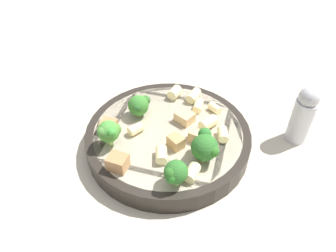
{
  "coord_description": "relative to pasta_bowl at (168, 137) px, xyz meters",
  "views": [
    {
      "loc": [
        -0.28,
        -0.22,
        0.37
      ],
      "look_at": [
        0.0,
        0.0,
        0.04
      ],
      "focal_mm": 35.0,
      "sensor_mm": 36.0,
      "label": 1
    }
  ],
  "objects": [
    {
      "name": "rigatoni_3",
      "position": [
        -0.03,
        0.04,
        0.02
      ],
      "size": [
        0.02,
        0.02,
        0.01
      ],
      "primitive_type": "cylinder",
      "rotation": [
        1.57,
        0.0,
        1.37
      ],
      "color": "beige",
      "rests_on": "pasta_bowl"
    },
    {
      "name": "ground_plane",
      "position": [
        0.0,
        0.0,
        -0.02
      ],
      "size": [
        2.0,
        2.0,
        0.0
      ],
      "primitive_type": "plane",
      "color": "#BCB29E"
    },
    {
      "name": "rigatoni_5",
      "position": [
        0.08,
        -0.03,
        0.02
      ],
      "size": [
        0.02,
        0.02,
        0.01
      ],
      "primitive_type": "cylinder",
      "rotation": [
        1.57,
        0.0,
        2.89
      ],
      "color": "beige",
      "rests_on": "pasta_bowl"
    },
    {
      "name": "chicken_chunk_2",
      "position": [
        -0.02,
        -0.03,
        0.02
      ],
      "size": [
        0.02,
        0.03,
        0.02
      ],
      "primitive_type": "cube",
      "rotation": [
        0.0,
        0.0,
        1.37
      ],
      "color": "tan",
      "rests_on": "pasta_bowl"
    },
    {
      "name": "chicken_chunk_3",
      "position": [
        0.01,
        -0.04,
        0.02
      ],
      "size": [
        0.02,
        0.02,
        0.02
      ],
      "primitive_type": "cube",
      "rotation": [
        0.0,
        0.0,
        1.76
      ],
      "color": "tan",
      "rests_on": "pasta_bowl"
    },
    {
      "name": "chicken_chunk_4",
      "position": [
        -0.05,
        0.07,
        0.02
      ],
      "size": [
        0.03,
        0.03,
        0.02
      ],
      "primitive_type": "cube",
      "rotation": [
        0.0,
        0.0,
        1.94
      ],
      "color": "#A87A4C",
      "rests_on": "pasta_bowl"
    },
    {
      "name": "rigatoni_7",
      "position": [
        -0.05,
        -0.03,
        0.02
      ],
      "size": [
        0.03,
        0.03,
        0.02
      ],
      "primitive_type": "cylinder",
      "rotation": [
        1.57,
        0.0,
        2.28
      ],
      "color": "beige",
      "rests_on": "pasta_bowl"
    },
    {
      "name": "rigatoni_6",
      "position": [
        0.05,
        -0.04,
        0.02
      ],
      "size": [
        0.03,
        0.02,
        0.02
      ],
      "primitive_type": "cylinder",
      "rotation": [
        1.57,
        0.0,
        1.37
      ],
      "color": "beige",
      "rests_on": "pasta_bowl"
    },
    {
      "name": "broccoli_floret_0",
      "position": [
        -0.07,
        -0.07,
        0.04
      ],
      "size": [
        0.03,
        0.03,
        0.04
      ],
      "color": "#84AD60",
      "rests_on": "pasta_bowl"
    },
    {
      "name": "broccoli_floret_2",
      "position": [
        -0.01,
        -0.07,
        0.04
      ],
      "size": [
        0.04,
        0.04,
        0.04
      ],
      "color": "#93B766",
      "rests_on": "pasta_bowl"
    },
    {
      "name": "chicken_chunk_1",
      "position": [
        0.03,
        -0.01,
        0.02
      ],
      "size": [
        0.02,
        0.03,
        0.02
      ],
      "primitive_type": "cube",
      "rotation": [
        0.0,
        0.0,
        1.49
      ],
      "color": "tan",
      "rests_on": "pasta_bowl"
    },
    {
      "name": "broccoli_floret_3",
      "position": [
        0.0,
        0.06,
        0.03
      ],
      "size": [
        0.04,
        0.03,
        0.04
      ],
      "color": "#93B766",
      "rests_on": "pasta_bowl"
    },
    {
      "name": "rigatoni_1",
      "position": [
        0.04,
        -0.07,
        0.02
      ],
      "size": [
        0.03,
        0.03,
        0.02
      ],
      "primitive_type": "cylinder",
      "rotation": [
        1.57,
        0.0,
        2.22
      ],
      "color": "beige",
      "rests_on": "pasta_bowl"
    },
    {
      "name": "pepper_shaker",
      "position": [
        0.14,
        -0.15,
        0.03
      ],
      "size": [
        0.03,
        0.03,
        0.1
      ],
      "color": "silver",
      "rests_on": "ground_plane"
    },
    {
      "name": "chicken_chunk_0",
      "position": [
        -0.1,
        0.01,
        0.02
      ],
      "size": [
        0.03,
        0.03,
        0.02
      ],
      "primitive_type": "cube",
      "rotation": [
        0.0,
        0.0,
        1.88
      ],
      "color": "#A87A4C",
      "rests_on": "pasta_bowl"
    },
    {
      "name": "broccoli_floret_1",
      "position": [
        -0.07,
        0.05,
        0.04
      ],
      "size": [
        0.03,
        0.03,
        0.04
      ],
      "color": "#93B766",
      "rests_on": "pasta_bowl"
    },
    {
      "name": "rigatoni_8",
      "position": [
        -0.05,
        -0.08,
        0.02
      ],
      "size": [
        0.03,
        0.02,
        0.02
      ],
      "primitive_type": "cylinder",
      "rotation": [
        1.57,
        0.0,
        1.81
      ],
      "color": "beige",
      "rests_on": "pasta_bowl"
    },
    {
      "name": "rigatoni_2",
      "position": [
        0.07,
        -0.01,
        0.02
      ],
      "size": [
        0.03,
        0.02,
        0.01
      ],
      "primitive_type": "cylinder",
      "rotation": [
        1.57,
        0.0,
        1.98
      ],
      "color": "beige",
      "rests_on": "pasta_bowl"
    },
    {
      "name": "pasta_bowl",
      "position": [
        0.0,
        0.0,
        0.0
      ],
      "size": [
        0.25,
        0.25,
        0.03
      ],
      "color": "#28231E",
      "rests_on": "ground_plane"
    },
    {
      "name": "rigatoni_0",
      "position": [
        0.09,
        0.01,
        0.02
      ],
      "size": [
        0.03,
        0.02,
        0.02
      ],
      "primitive_type": "cylinder",
      "rotation": [
        1.57,
        0.0,
        1.71
      ],
      "color": "beige",
      "rests_on": "pasta_bowl"
    },
    {
      "name": "rigatoni_4",
      "position": [
        0.07,
        0.04,
        0.02
      ],
      "size": [
        0.03,
        0.02,
        0.02
      ],
      "primitive_type": "cylinder",
      "rotation": [
        1.57,
        0.0,
        1.73
      ],
      "color": "beige",
      "rests_on": "pasta_bowl"
    }
  ]
}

